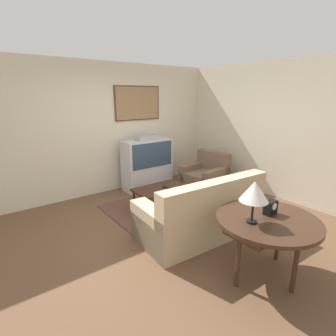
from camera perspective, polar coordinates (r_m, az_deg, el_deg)
name	(u,v)px	position (r m, az deg, el deg)	size (l,w,h in m)	color
ground_plane	(165,227)	(4.30, -0.64, -12.81)	(12.00, 12.00, 0.00)	brown
wall_back	(105,129)	(5.68, -13.60, 8.25)	(12.00, 0.10, 2.70)	beige
wall_right	(268,130)	(5.79, 20.95, 7.71)	(0.06, 12.00, 2.70)	beige
area_rug	(162,207)	(5.01, -1.34, -8.40)	(1.94, 1.56, 0.01)	brown
tv	(147,164)	(5.86, -4.52, 0.97)	(1.10, 0.46, 1.20)	silver
couch	(201,215)	(3.99, 7.28, -10.14)	(1.88, 1.01, 0.93)	#CCB289
armchair	(205,177)	(5.93, 8.11, -1.93)	(0.90, 0.92, 0.82)	brown
coffee_table	(161,190)	(4.83, -1.49, -4.78)	(0.98, 0.58, 0.40)	#3D2619
console_table	(267,224)	(3.19, 20.83, -11.24)	(1.14, 1.14, 0.73)	#3D2619
table_lamp	(254,192)	(2.87, 18.27, -4.96)	(0.30, 0.30, 0.46)	black
mantel_clock	(270,207)	(3.24, 21.41, -8.01)	(0.16, 0.10, 0.16)	black
remote	(166,187)	(4.80, -0.36, -4.26)	(0.07, 0.17, 0.02)	black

